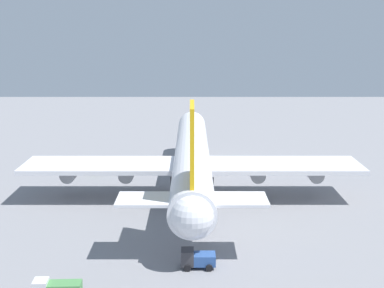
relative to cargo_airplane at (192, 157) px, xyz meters
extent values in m
plane|color=gray|center=(0.45, 0.00, -6.13)|extent=(260.79, 260.79, 0.00)
cylinder|color=silver|center=(0.45, 0.00, 0.10)|extent=(59.95, 5.73, 5.73)
sphere|color=silver|center=(30.43, 0.00, 0.10)|extent=(5.62, 5.62, 5.62)
sphere|color=silver|center=(-29.52, 0.00, 0.10)|extent=(4.87, 4.87, 4.87)
cube|color=yellow|center=(-24.73, 0.00, 7.55)|extent=(8.39, 0.50, 9.17)
cube|color=silver|center=(-25.93, -4.60, 0.96)|extent=(5.40, 8.60, 0.36)
cube|color=silver|center=(-25.93, 4.60, 0.96)|extent=(5.40, 8.60, 0.36)
cube|color=silver|center=(-2.54, -14.34, -0.76)|extent=(10.19, 25.23, 0.70)
cube|color=silver|center=(-2.54, 14.34, -0.76)|extent=(10.19, 25.23, 0.70)
cylinder|color=gray|center=(-1.54, -10.55, -2.32)|extent=(4.59, 2.41, 2.41)
cylinder|color=gray|center=(-1.54, -19.89, -2.32)|extent=(4.59, 2.41, 2.41)
cylinder|color=gray|center=(-1.54, 10.55, -2.32)|extent=(4.59, 2.41, 2.41)
cylinder|color=gray|center=(-1.54, 19.89, -2.32)|extent=(4.59, 2.41, 2.41)
cylinder|color=black|center=(19.64, 0.00, -4.45)|extent=(0.70, 0.70, 3.36)
cylinder|color=black|center=(-2.54, -3.15, -4.45)|extent=(0.70, 0.70, 3.36)
cylinder|color=black|center=(-2.54, 3.15, -4.45)|extent=(0.70, 0.70, 3.36)
cube|color=#4C8C4C|center=(11.86, 18.35, -4.63)|extent=(2.09, 2.44, 2.04)
cube|color=#4C8C4C|center=(14.09, 18.87, -5.16)|extent=(3.34, 2.73, 0.98)
cylinder|color=black|center=(11.65, 19.47, -5.65)|extent=(1.01, 0.50, 0.97)
cylinder|color=black|center=(12.17, 17.24, -5.65)|extent=(1.01, 0.50, 0.97)
cylinder|color=black|center=(14.41, 20.12, -5.65)|extent=(1.01, 0.50, 0.97)
cylinder|color=black|center=(14.93, 17.89, -5.65)|extent=(1.01, 0.50, 0.97)
cube|color=silver|center=(-36.54, 15.35, -4.95)|extent=(1.81, 1.53, 1.54)
cube|color=#4C8C4C|center=(-36.43, 12.95, -5.13)|extent=(1.89, 3.42, 1.19)
cube|color=#333338|center=(-29.26, 0.53, -4.85)|extent=(1.97, 1.46, 1.76)
cube|color=#2D5193|center=(-29.25, -1.44, -5.11)|extent=(1.97, 2.49, 1.25)
cylinder|color=black|center=(-28.19, 0.51, -5.73)|extent=(0.28, 0.81, 0.81)
cylinder|color=black|center=(-30.33, 0.50, -5.73)|extent=(0.28, 0.81, 0.81)
cylinder|color=black|center=(-28.18, -1.93, -5.73)|extent=(0.28, 0.81, 0.81)
cylinder|color=black|center=(-30.32, -1.93, -5.73)|extent=(0.28, 0.81, 0.81)
cone|color=orange|center=(29.79, 1.17, -5.72)|extent=(0.58, 0.58, 0.82)
camera|label=1|loc=(-87.99, 0.03, 20.73)|focal=51.41mm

